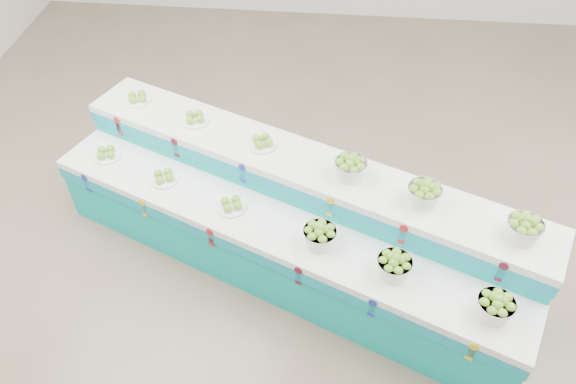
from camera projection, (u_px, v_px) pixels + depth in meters
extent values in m
plane|color=brown|center=(347.00, 263.00, 5.27)|extent=(10.00, 10.00, 0.00)
cylinder|color=white|center=(106.00, 153.00, 5.23)|extent=(0.34, 0.34, 0.10)
cylinder|color=white|center=(163.00, 176.00, 5.00)|extent=(0.34, 0.34, 0.10)
cylinder|color=white|center=(231.00, 204.00, 4.75)|extent=(0.34, 0.34, 0.10)
cylinder|color=white|center=(137.00, 97.00, 5.36)|extent=(0.34, 0.34, 0.10)
cylinder|color=white|center=(195.00, 117.00, 5.13)|extent=(0.34, 0.34, 0.10)
cylinder|color=white|center=(262.00, 141.00, 4.88)|extent=(0.34, 0.34, 0.10)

